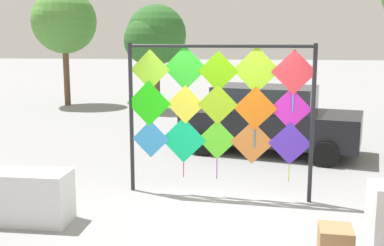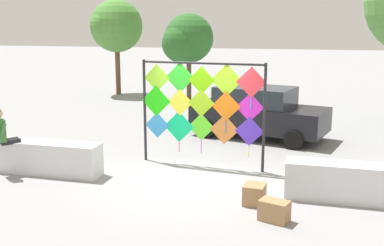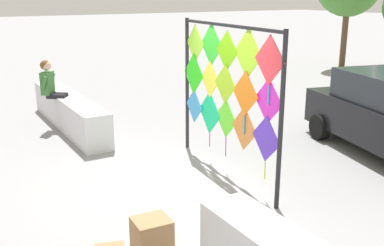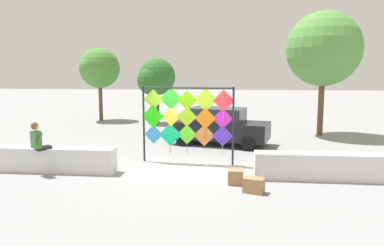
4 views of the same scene
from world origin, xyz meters
The scene contains 5 objects.
ground centered at (0.00, 0.00, 0.00)m, with size 120.00×120.00×0.00m, color gray.
plaza_ledge_left centered at (-4.26, -0.56, 0.39)m, with size 4.27×0.59×0.77m, color silver.
kite_display_rack centered at (-0.05, 1.00, 1.61)m, with size 3.20×0.32×2.63m.
seated_vendor centered at (-4.30, -0.87, 0.97)m, with size 0.72×0.78×1.62m.
cardboard_box_small centered at (1.57, -1.22, 0.20)m, with size 0.41×0.45×0.40m, color #9E754C.
Camera 3 is at (6.19, -3.37, 3.09)m, focal length 42.67 mm.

